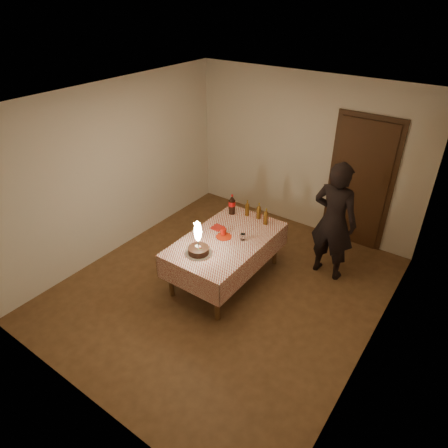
{
  "coord_description": "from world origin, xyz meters",
  "views": [
    {
      "loc": [
        2.55,
        -3.56,
        3.71
      ],
      "look_at": [
        -0.1,
        0.15,
        0.95
      ],
      "focal_mm": 32.0,
      "sensor_mm": 36.0,
      "label": 1
    }
  ],
  "objects_px": {
    "clear_cup": "(243,237)",
    "photographer": "(334,221)",
    "amber_bottle_right": "(266,217)",
    "amber_bottle_left": "(247,208)",
    "cola_bottle": "(232,204)",
    "red_plate": "(224,237)",
    "dining_table": "(226,244)",
    "amber_bottle_mid": "(259,211)",
    "birthday_cake": "(198,246)",
    "red_cup": "(223,232)"
  },
  "relations": [
    {
      "from": "birthday_cake",
      "to": "amber_bottle_mid",
      "type": "height_order",
      "value": "birthday_cake"
    },
    {
      "from": "red_plate",
      "to": "amber_bottle_right",
      "type": "distance_m",
      "value": 0.71
    },
    {
      "from": "dining_table",
      "to": "amber_bottle_left",
      "type": "relative_size",
      "value": 6.75
    },
    {
      "from": "red_plate",
      "to": "clear_cup",
      "type": "relative_size",
      "value": 2.44
    },
    {
      "from": "clear_cup",
      "to": "amber_bottle_right",
      "type": "bearing_deg",
      "value": 85.52
    },
    {
      "from": "dining_table",
      "to": "red_plate",
      "type": "bearing_deg",
      "value": 163.92
    },
    {
      "from": "amber_bottle_left",
      "to": "photographer",
      "type": "height_order",
      "value": "photographer"
    },
    {
      "from": "amber_bottle_right",
      "to": "dining_table",
      "type": "bearing_deg",
      "value": -110.71
    },
    {
      "from": "cola_bottle",
      "to": "amber_bottle_mid",
      "type": "xyz_separation_m",
      "value": [
        0.41,
        0.11,
        -0.03
      ]
    },
    {
      "from": "birthday_cake",
      "to": "amber_bottle_right",
      "type": "height_order",
      "value": "birthday_cake"
    },
    {
      "from": "birthday_cake",
      "to": "clear_cup",
      "type": "distance_m",
      "value": 0.67
    },
    {
      "from": "clear_cup",
      "to": "photographer",
      "type": "relative_size",
      "value": 0.05
    },
    {
      "from": "cola_bottle",
      "to": "amber_bottle_right",
      "type": "distance_m",
      "value": 0.58
    },
    {
      "from": "red_plate",
      "to": "amber_bottle_left",
      "type": "relative_size",
      "value": 0.86
    },
    {
      "from": "red_plate",
      "to": "cola_bottle",
      "type": "xyz_separation_m",
      "value": [
        -0.29,
        0.61,
        0.15
      ]
    },
    {
      "from": "amber_bottle_right",
      "to": "photographer",
      "type": "distance_m",
      "value": 0.95
    },
    {
      "from": "clear_cup",
      "to": "amber_bottle_right",
      "type": "relative_size",
      "value": 0.35
    },
    {
      "from": "dining_table",
      "to": "birthday_cake",
      "type": "relative_size",
      "value": 3.56
    },
    {
      "from": "birthday_cake",
      "to": "amber_bottle_left",
      "type": "relative_size",
      "value": 1.89
    },
    {
      "from": "clear_cup",
      "to": "photographer",
      "type": "height_order",
      "value": "photographer"
    },
    {
      "from": "amber_bottle_left",
      "to": "birthday_cake",
      "type": "bearing_deg",
      "value": -88.87
    },
    {
      "from": "dining_table",
      "to": "photographer",
      "type": "height_order",
      "value": "photographer"
    },
    {
      "from": "amber_bottle_right",
      "to": "birthday_cake",
      "type": "bearing_deg",
      "value": -106.29
    },
    {
      "from": "dining_table",
      "to": "amber_bottle_right",
      "type": "relative_size",
      "value": 6.75
    },
    {
      "from": "cola_bottle",
      "to": "amber_bottle_mid",
      "type": "distance_m",
      "value": 0.42
    },
    {
      "from": "red_plate",
      "to": "cola_bottle",
      "type": "distance_m",
      "value": 0.69
    },
    {
      "from": "cola_bottle",
      "to": "photographer",
      "type": "relative_size",
      "value": 0.18
    },
    {
      "from": "clear_cup",
      "to": "photographer",
      "type": "bearing_deg",
      "value": 43.44
    },
    {
      "from": "dining_table",
      "to": "birthday_cake",
      "type": "xyz_separation_m",
      "value": [
        -0.09,
        -0.49,
        0.21
      ]
    },
    {
      "from": "amber_bottle_right",
      "to": "amber_bottle_mid",
      "type": "bearing_deg",
      "value": 154.03
    },
    {
      "from": "red_cup",
      "to": "clear_cup",
      "type": "distance_m",
      "value": 0.3
    },
    {
      "from": "red_cup",
      "to": "photographer",
      "type": "relative_size",
      "value": 0.06
    },
    {
      "from": "amber_bottle_left",
      "to": "photographer",
      "type": "xyz_separation_m",
      "value": [
        1.24,
        0.28,
        0.07
      ]
    },
    {
      "from": "dining_table",
      "to": "photographer",
      "type": "bearing_deg",
      "value": 41.07
    },
    {
      "from": "dining_table",
      "to": "birthday_cake",
      "type": "height_order",
      "value": "birthday_cake"
    },
    {
      "from": "amber_bottle_mid",
      "to": "dining_table",
      "type": "bearing_deg",
      "value": -95.89
    },
    {
      "from": "amber_bottle_left",
      "to": "cola_bottle",
      "type": "bearing_deg",
      "value": -159.15
    },
    {
      "from": "cola_bottle",
      "to": "amber_bottle_right",
      "type": "bearing_deg",
      "value": 2.59
    },
    {
      "from": "cola_bottle",
      "to": "photographer",
      "type": "distance_m",
      "value": 1.51
    },
    {
      "from": "red_plate",
      "to": "amber_bottle_left",
      "type": "xyz_separation_m",
      "value": [
        -0.07,
        0.69,
        0.11
      ]
    },
    {
      "from": "birthday_cake",
      "to": "clear_cup",
      "type": "xyz_separation_m",
      "value": [
        0.29,
        0.6,
        -0.07
      ]
    },
    {
      "from": "clear_cup",
      "to": "amber_bottle_left",
      "type": "bearing_deg",
      "value": 117.73
    },
    {
      "from": "cola_bottle",
      "to": "amber_bottle_right",
      "type": "xyz_separation_m",
      "value": [
        0.58,
        0.03,
        -0.03
      ]
    },
    {
      "from": "red_plate",
      "to": "amber_bottle_right",
      "type": "bearing_deg",
      "value": 65.33
    },
    {
      "from": "amber_bottle_mid",
      "to": "birthday_cake",
      "type": "bearing_deg",
      "value": -97.63
    },
    {
      "from": "amber_bottle_left",
      "to": "amber_bottle_right",
      "type": "bearing_deg",
      "value": -9.17
    },
    {
      "from": "red_plate",
      "to": "amber_bottle_mid",
      "type": "xyz_separation_m",
      "value": [
        0.12,
        0.72,
        0.11
      ]
    },
    {
      "from": "amber_bottle_left",
      "to": "amber_bottle_mid",
      "type": "distance_m",
      "value": 0.19
    },
    {
      "from": "amber_bottle_right",
      "to": "photographer",
      "type": "relative_size",
      "value": 0.14
    },
    {
      "from": "dining_table",
      "to": "red_cup",
      "type": "relative_size",
      "value": 17.2
    }
  ]
}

